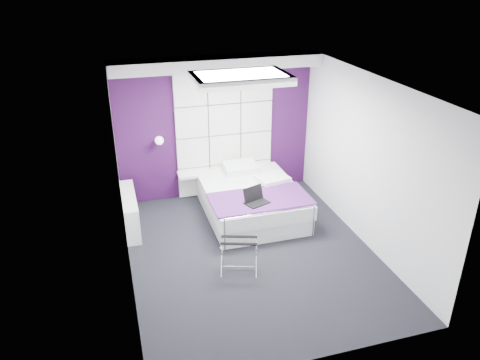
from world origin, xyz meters
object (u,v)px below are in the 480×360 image
at_px(bed, 251,199).
at_px(laptop, 256,199).
at_px(wall_lamp, 159,140).
at_px(radiator, 130,211).
at_px(luggage_rack, 239,255).
at_px(nightstand, 190,174).

xyz_separation_m(bed, laptop, (-0.11, -0.58, 0.32)).
height_order(wall_lamp, bed, wall_lamp).
height_order(radiator, luggage_rack, radiator).
height_order(wall_lamp, laptop, wall_lamp).
relative_size(bed, nightstand, 4.65).
relative_size(nightstand, laptop, 1.16).
distance_m(wall_lamp, radiator, 1.35).
relative_size(radiator, nightstand, 2.85).
xyz_separation_m(bed, luggage_rack, (-0.66, -1.51, -0.04)).
xyz_separation_m(nightstand, luggage_rack, (0.25, -2.37, -0.26)).
relative_size(nightstand, luggage_rack, 0.82).
bearing_deg(nightstand, bed, -43.44).
bearing_deg(laptop, luggage_rack, -141.61).
bearing_deg(radiator, luggage_rack, -50.03).
bearing_deg(luggage_rack, laptop, 77.51).
bearing_deg(luggage_rack, bed, 84.68).
bearing_deg(wall_lamp, laptop, -48.83).
relative_size(radiator, laptop, 3.31).
bearing_deg(bed, radiator, 176.12).
relative_size(wall_lamp, radiator, 0.12).
distance_m(nightstand, luggage_rack, 2.40).
height_order(radiator, bed, bed).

